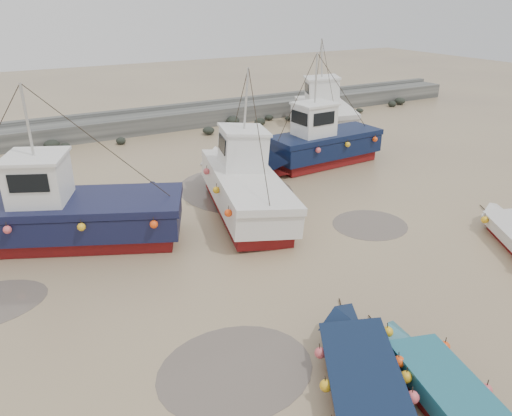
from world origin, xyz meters
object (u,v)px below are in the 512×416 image
Objects in this scene: cabin_boat_2 at (317,143)px; person at (155,214)px; dinghy_2 at (435,376)px; dinghy_1 at (363,366)px; cabin_boat_3 at (324,110)px; cabin_boat_1 at (241,182)px; cabin_boat_0 at (57,213)px.

cabin_boat_2 reaches higher than person.
cabin_boat_2 reaches higher than dinghy_2.
cabin_boat_3 is at bearing 85.36° from dinghy_1.
cabin_boat_1 is (1.28, 12.50, 0.75)m from dinghy_2.
dinghy_2 is (1.27, -1.13, 0.02)m from dinghy_1.
cabin_boat_3 reaches higher than person.
person is at bearing 113.58° from dinghy_2.
dinghy_2 is 0.48× the size of cabin_boat_1.
dinghy_2 is at bearing 150.81° from cabin_boat_2.
dinghy_1 is 3.56× the size of person.
cabin_boat_0 is at bearing -168.76° from cabin_boat_1.
cabin_boat_1 is at bearing -115.44° from cabin_boat_3.
person is (-3.66, 1.32, -1.31)m from cabin_boat_1.
cabin_boat_1 is at bearing -69.01° from cabin_boat_0.
cabin_boat_2 is (9.21, 14.80, 0.81)m from dinghy_1.
dinghy_1 is at bearing 98.34° from person.
cabin_boat_0 is 1.12× the size of cabin_boat_2.
cabin_boat_0 is 14.70m from cabin_boat_2.
dinghy_1 is at bearing -99.89° from cabin_boat_3.
cabin_boat_1 is 7.49m from cabin_boat_2.
dinghy_2 is 14.51m from cabin_boat_0.
cabin_boat_0 is 7.76m from cabin_boat_1.
dinghy_1 is 12.95m from cabin_boat_0.
dinghy_1 is at bearing 145.41° from cabin_boat_2.
cabin_boat_3 is (14.82, 21.72, 0.78)m from dinghy_1.
cabin_boat_2 is at bearing -104.62° from cabin_boat_3.
cabin_boat_2 and cabin_boat_3 have the same top height.
dinghy_2 is at bearing -81.18° from cabin_boat_1.
dinghy_1 is 1.70m from dinghy_2.
person is at bearing 124.63° from dinghy_1.
cabin_boat_3 is (12.27, 10.35, 0.01)m from cabin_boat_1.
dinghy_1 is 0.51× the size of cabin_boat_1.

